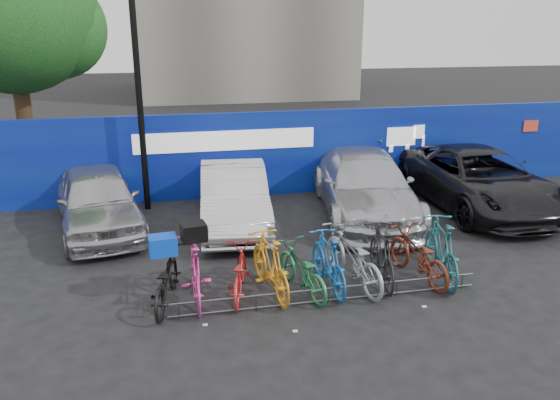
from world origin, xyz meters
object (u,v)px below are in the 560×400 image
object	(u,v)px
car_1	(234,196)
car_2	(365,185)
car_0	(98,200)
tree	(18,12)
lamppost	(138,85)
bike_8	(418,256)
bike_0	(165,280)
bike_1	(196,270)
bike_3	(270,265)
bike_2	(239,273)
bike_9	(441,250)
bike_rack	(328,294)
car_3	(478,179)
bike_7	(382,254)
bike_6	(353,258)
bike_5	(328,262)
bike_4	(302,270)

from	to	relation	value
car_1	car_2	world-z (taller)	car_2
car_0	tree	bearing A→B (deg)	101.67
tree	car_1	size ratio (longest dim) A/B	1.76
lamppost	bike_8	distance (m)	7.99
car_2	bike_0	size ratio (longest dim) A/B	2.98
car_1	bike_1	world-z (taller)	car_1
lamppost	bike_3	xyz separation A→B (m)	(2.26, -5.43, -2.70)
bike_3	bike_8	distance (m)	2.89
tree	bike_1	world-z (taller)	tree
bike_2	bike_3	distance (m)	0.58
bike_2	bike_9	distance (m)	3.89
bike_rack	car_3	bearing A→B (deg)	38.18
lamppost	bike_7	world-z (taller)	lamppost
bike_rack	bike_2	xyz separation A→B (m)	(-1.50, 0.63, 0.28)
car_1	bike_3	bearing A→B (deg)	-82.42
lamppost	bike_6	distance (m)	7.17
car_0	bike_8	size ratio (longest dim) A/B	2.39
tree	bike_7	bearing A→B (deg)	-51.47
bike_0	bike_9	bearing A→B (deg)	-169.26
bike_6	bike_8	bearing A→B (deg)	168.09
bike_rack	car_2	bearing A→B (deg)	62.26
tree	bike_3	bearing A→B (deg)	-59.95
lamppost	bike_5	world-z (taller)	lamppost
lamppost	bike_7	distance (m)	7.49
car_2	bike_3	size ratio (longest dim) A/B	2.85
bike_rack	bike_6	size ratio (longest dim) A/B	2.69
bike_4	bike_rack	bearing A→B (deg)	112.68
lamppost	car_1	world-z (taller)	lamppost
bike_1	bike_2	xyz separation A→B (m)	(0.77, 0.02, -0.13)
car_3	car_2	bearing A→B (deg)	-179.77
bike_2	bike_8	distance (m)	3.45
bike_2	bike_3	world-z (taller)	bike_3
car_0	bike_5	xyz separation A→B (m)	(4.43, -4.08, -0.21)
car_1	car_3	xyz separation A→B (m)	(6.53, -0.01, 0.05)
bike_rack	bike_1	distance (m)	2.38
car_0	bike_6	distance (m)	6.36
bike_5	bike_8	size ratio (longest dim) A/B	0.98
lamppost	bike_9	size ratio (longest dim) A/B	3.03
car_1	bike_2	size ratio (longest dim) A/B	2.62
bike_1	bike_9	size ratio (longest dim) A/B	0.95
car_2	bike_3	xyz separation A→B (m)	(-3.21, -3.76, -0.22)
bike_rack	bike_5	size ratio (longest dim) A/B	3.10
bike_0	bike_7	bearing A→B (deg)	-167.71
bike_rack	bike_7	distance (m)	1.43
car_1	car_3	size ratio (longest dim) A/B	0.79
bike_rack	bike_7	world-z (taller)	bike_7
bike_1	bike_3	size ratio (longest dim) A/B	1.00
car_0	bike_4	bearing A→B (deg)	-57.31
tree	bike_4	bearing A→B (deg)	-57.81
bike_4	car_1	bearing A→B (deg)	-93.95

